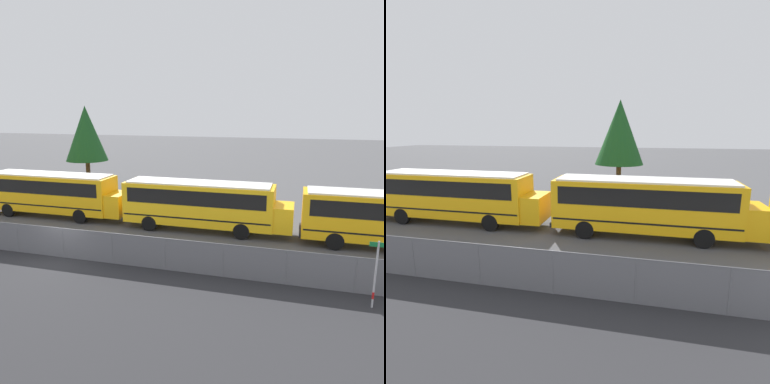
% 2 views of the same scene
% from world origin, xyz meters
% --- Properties ---
extents(school_bus_2, '(11.63, 2.57, 3.40)m').
position_xyz_m(school_bus_2, '(-18.04, 7.20, 2.02)').
color(school_bus_2, '#EDA80F').
rests_on(school_bus_2, ground_plane).
extents(school_bus_3, '(11.63, 2.57, 3.40)m').
position_xyz_m(school_bus_3, '(-5.74, 7.21, 2.02)').
color(school_bus_3, '#EDA80F').
rests_on(school_bus_3, ground_plane).
extents(tree_2, '(4.20, 4.20, 8.65)m').
position_xyz_m(tree_2, '(-8.27, 16.36, 5.89)').
color(tree_2, '#51381E').
rests_on(tree_2, ground_plane).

